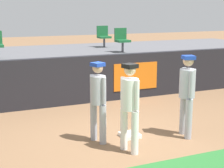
{
  "coord_description": "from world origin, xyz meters",
  "views": [
    {
      "loc": [
        -2.98,
        -6.41,
        2.77
      ],
      "look_at": [
        0.27,
        1.17,
        1.0
      ],
      "focal_mm": 56.03,
      "sensor_mm": 36.0,
      "label": 1
    }
  ],
  "objects_px": {
    "player_fielder_home": "(129,102)",
    "player_coach_visitor": "(187,90)",
    "first_base": "(130,135)",
    "player_runner_visitor": "(98,97)",
    "seat_front_right": "(122,39)",
    "seat_back_right": "(103,35)"
  },
  "relations": [
    {
      "from": "player_fielder_home",
      "to": "player_coach_visitor",
      "type": "relative_size",
      "value": 0.98
    },
    {
      "from": "player_fielder_home",
      "to": "player_coach_visitor",
      "type": "xyz_separation_m",
      "value": [
        1.53,
        0.28,
        0.03
      ]
    },
    {
      "from": "first_base",
      "to": "player_runner_visitor",
      "type": "xyz_separation_m",
      "value": [
        -0.75,
        0.0,
        0.95
      ]
    },
    {
      "from": "seat_back_right",
      "to": "player_coach_visitor",
      "type": "bearing_deg",
      "value": -96.49
    },
    {
      "from": "first_base",
      "to": "seat_back_right",
      "type": "height_order",
      "value": "seat_back_right"
    },
    {
      "from": "player_runner_visitor",
      "to": "player_fielder_home",
      "type": "bearing_deg",
      "value": 9.0
    },
    {
      "from": "first_base",
      "to": "player_runner_visitor",
      "type": "relative_size",
      "value": 0.23
    },
    {
      "from": "player_runner_visitor",
      "to": "player_coach_visitor",
      "type": "bearing_deg",
      "value": 58.4
    },
    {
      "from": "player_fielder_home",
      "to": "player_coach_visitor",
      "type": "distance_m",
      "value": 1.55
    },
    {
      "from": "player_fielder_home",
      "to": "seat_front_right",
      "type": "bearing_deg",
      "value": 140.28
    },
    {
      "from": "seat_front_right",
      "to": "seat_back_right",
      "type": "relative_size",
      "value": 1.0
    },
    {
      "from": "player_fielder_home",
      "to": "player_coach_visitor",
      "type": "bearing_deg",
      "value": 83.96
    },
    {
      "from": "player_runner_visitor",
      "to": "seat_front_right",
      "type": "bearing_deg",
      "value": 131.28
    },
    {
      "from": "player_fielder_home",
      "to": "seat_front_right",
      "type": "relative_size",
      "value": 2.1
    },
    {
      "from": "player_coach_visitor",
      "to": "seat_back_right",
      "type": "height_order",
      "value": "seat_back_right"
    },
    {
      "from": "first_base",
      "to": "player_fielder_home",
      "type": "bearing_deg",
      "value": -117.2
    },
    {
      "from": "seat_back_right",
      "to": "player_runner_visitor",
      "type": "bearing_deg",
      "value": -112.81
    },
    {
      "from": "seat_front_right",
      "to": "first_base",
      "type": "bearing_deg",
      "value": -112.63
    },
    {
      "from": "player_runner_visitor",
      "to": "first_base",
      "type": "bearing_deg",
      "value": 71.36
    },
    {
      "from": "first_base",
      "to": "seat_back_right",
      "type": "xyz_separation_m",
      "value": [
        1.93,
        6.36,
        1.72
      ]
    },
    {
      "from": "player_coach_visitor",
      "to": "seat_front_right",
      "type": "bearing_deg",
      "value": -175.31
    },
    {
      "from": "player_runner_visitor",
      "to": "seat_front_right",
      "type": "relative_size",
      "value": 2.03
    }
  ]
}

